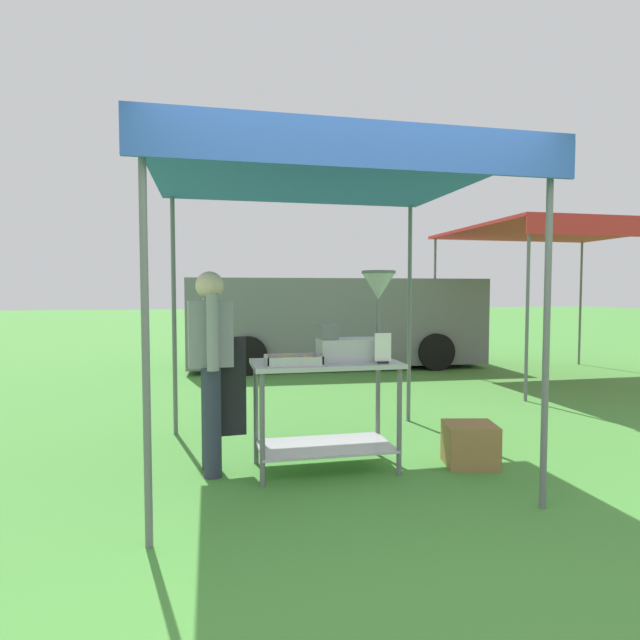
{
  "coord_description": "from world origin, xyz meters",
  "views": [
    {
      "loc": [
        -0.89,
        -2.65,
        1.45
      ],
      "look_at": [
        0.02,
        1.6,
        1.21
      ],
      "focal_mm": 29.0,
      "sensor_mm": 36.0,
      "label": 1
    }
  ],
  "objects_px": {
    "donut_fryer": "(360,326)",
    "menu_sign": "(383,350)",
    "stall_canopy": "(323,180)",
    "supply_crate": "(470,444)",
    "donut_tray": "(293,361)",
    "vendor": "(211,361)",
    "neighbour_tent": "(563,233)",
    "donut_cart": "(325,393)",
    "van_grey": "(334,321)"
  },
  "relations": [
    {
      "from": "donut_fryer",
      "to": "menu_sign",
      "type": "height_order",
      "value": "donut_fryer"
    },
    {
      "from": "stall_canopy",
      "to": "supply_crate",
      "type": "xyz_separation_m",
      "value": [
        1.21,
        -0.25,
        -2.18
      ]
    },
    {
      "from": "donut_tray",
      "to": "supply_crate",
      "type": "relative_size",
      "value": 0.9
    },
    {
      "from": "vendor",
      "to": "neighbour_tent",
      "type": "xyz_separation_m",
      "value": [
        5.63,
        3.27,
        1.5
      ]
    },
    {
      "from": "menu_sign",
      "to": "neighbour_tent",
      "type": "bearing_deg",
      "value": 39.8
    },
    {
      "from": "donut_cart",
      "to": "van_grey",
      "type": "relative_size",
      "value": 0.21
    },
    {
      "from": "donut_cart",
      "to": "menu_sign",
      "type": "xyz_separation_m",
      "value": [
        0.42,
        -0.21,
        0.36
      ]
    },
    {
      "from": "menu_sign",
      "to": "donut_fryer",
      "type": "bearing_deg",
      "value": 119.63
    },
    {
      "from": "stall_canopy",
      "to": "donut_fryer",
      "type": "relative_size",
      "value": 3.7
    },
    {
      "from": "stall_canopy",
      "to": "menu_sign",
      "type": "distance_m",
      "value": 1.46
    },
    {
      "from": "stall_canopy",
      "to": "supply_crate",
      "type": "height_order",
      "value": "stall_canopy"
    },
    {
      "from": "vendor",
      "to": "van_grey",
      "type": "relative_size",
      "value": 0.29
    },
    {
      "from": "supply_crate",
      "to": "van_grey",
      "type": "bearing_deg",
      "value": 87.41
    },
    {
      "from": "stall_canopy",
      "to": "van_grey",
      "type": "distance_m",
      "value": 6.07
    },
    {
      "from": "donut_cart",
      "to": "neighbour_tent",
      "type": "relative_size",
      "value": 0.36
    },
    {
      "from": "neighbour_tent",
      "to": "menu_sign",
      "type": "bearing_deg",
      "value": -140.2
    },
    {
      "from": "donut_cart",
      "to": "vendor",
      "type": "xyz_separation_m",
      "value": [
        -0.9,
        0.12,
        0.28
      ]
    },
    {
      "from": "donut_fryer",
      "to": "van_grey",
      "type": "xyz_separation_m",
      "value": [
        1.18,
        5.78,
        -0.29
      ]
    },
    {
      "from": "donut_fryer",
      "to": "neighbour_tent",
      "type": "xyz_separation_m",
      "value": [
        4.43,
        3.37,
        1.23
      ]
    },
    {
      "from": "donut_fryer",
      "to": "van_grey",
      "type": "bearing_deg",
      "value": 78.45
    },
    {
      "from": "menu_sign",
      "to": "van_grey",
      "type": "relative_size",
      "value": 0.04
    },
    {
      "from": "stall_canopy",
      "to": "menu_sign",
      "type": "xyz_separation_m",
      "value": [
        0.42,
        -0.3,
        -1.37
      ]
    },
    {
      "from": "supply_crate",
      "to": "neighbour_tent",
      "type": "relative_size",
      "value": 0.14
    },
    {
      "from": "stall_canopy",
      "to": "donut_tray",
      "type": "bearing_deg",
      "value": -141.13
    },
    {
      "from": "donut_tray",
      "to": "menu_sign",
      "type": "distance_m",
      "value": 0.71
    },
    {
      "from": "donut_cart",
      "to": "donut_fryer",
      "type": "relative_size",
      "value": 1.6
    },
    {
      "from": "stall_canopy",
      "to": "van_grey",
      "type": "relative_size",
      "value": 0.48
    },
    {
      "from": "donut_tray",
      "to": "donut_fryer",
      "type": "bearing_deg",
      "value": 14.03
    },
    {
      "from": "donut_tray",
      "to": "menu_sign",
      "type": "xyz_separation_m",
      "value": [
        0.7,
        -0.08,
        0.07
      ]
    },
    {
      "from": "stall_canopy",
      "to": "neighbour_tent",
      "type": "bearing_deg",
      "value": 34.81
    },
    {
      "from": "stall_canopy",
      "to": "vendor",
      "type": "bearing_deg",
      "value": 178.82
    },
    {
      "from": "van_grey",
      "to": "vendor",
      "type": "bearing_deg",
      "value": -112.69
    },
    {
      "from": "donut_fryer",
      "to": "neighbour_tent",
      "type": "distance_m",
      "value": 5.7
    },
    {
      "from": "donut_fryer",
      "to": "donut_tray",
      "type": "bearing_deg",
      "value": -165.97
    },
    {
      "from": "menu_sign",
      "to": "neighbour_tent",
      "type": "height_order",
      "value": "neighbour_tent"
    },
    {
      "from": "menu_sign",
      "to": "vendor",
      "type": "distance_m",
      "value": 1.36
    },
    {
      "from": "vendor",
      "to": "supply_crate",
      "type": "bearing_deg",
      "value": -7.4
    },
    {
      "from": "stall_canopy",
      "to": "menu_sign",
      "type": "bearing_deg",
      "value": -35.89
    },
    {
      "from": "donut_fryer",
      "to": "vendor",
      "type": "xyz_separation_m",
      "value": [
        -1.19,
        0.1,
        -0.27
      ]
    },
    {
      "from": "donut_tray",
      "to": "neighbour_tent",
      "type": "bearing_deg",
      "value": 35.05
    },
    {
      "from": "vendor",
      "to": "van_grey",
      "type": "height_order",
      "value": "van_grey"
    },
    {
      "from": "vendor",
      "to": "van_grey",
      "type": "distance_m",
      "value": 6.16
    },
    {
      "from": "donut_cart",
      "to": "supply_crate",
      "type": "xyz_separation_m",
      "value": [
        1.21,
        -0.16,
        -0.45
      ]
    },
    {
      "from": "neighbour_tent",
      "to": "van_grey",
      "type": "bearing_deg",
      "value": 143.44
    },
    {
      "from": "donut_cart",
      "to": "donut_fryer",
      "type": "distance_m",
      "value": 0.62
    },
    {
      "from": "stall_canopy",
      "to": "donut_fryer",
      "type": "xyz_separation_m",
      "value": [
        0.29,
        -0.08,
        -1.18
      ]
    },
    {
      "from": "neighbour_tent",
      "to": "supply_crate",
      "type": "bearing_deg",
      "value": -134.83
    },
    {
      "from": "donut_fryer",
      "to": "van_grey",
      "type": "distance_m",
      "value": 5.91
    },
    {
      "from": "donut_cart",
      "to": "donut_fryer",
      "type": "height_order",
      "value": "donut_fryer"
    },
    {
      "from": "supply_crate",
      "to": "donut_tray",
      "type": "bearing_deg",
      "value": 178.93
    }
  ]
}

